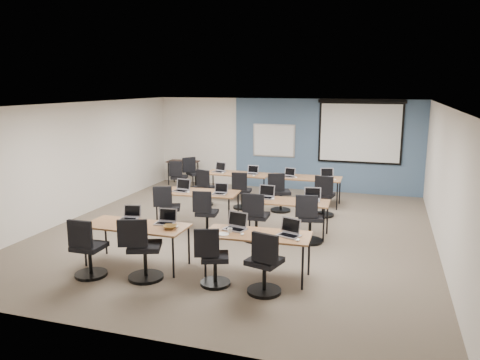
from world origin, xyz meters
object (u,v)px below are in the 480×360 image
(laptop_5, at_px, (220,191))
(task_chair_8, at_px, (204,191))
(training_table_mid_left, at_px, (197,194))
(laptop_2, at_px, (236,225))
(task_chair_1, at_px, (142,254))
(task_chair_6, at_px, (256,221))
(laptop_1, at_px, (166,220))
(laptop_11, at_px, (326,176))
(laptop_0, at_px, (130,216))
(utility_table, at_px, (183,164))
(task_chair_5, at_px, (206,217))
(laptop_4, at_px, (182,188))
(laptop_9, at_px, (252,172))
(training_table_back_left, at_px, (237,175))
(task_chair_11, at_px, (323,199))
(task_chair_4, at_px, (168,211))
(training_table_front_left, at_px, (136,227))
(spare_chair_a, at_px, (194,176))
(task_chair_2, at_px, (213,262))
(laptop_3, at_px, (289,231))
(laptop_6, at_px, (266,195))
(task_chair_0, at_px, (88,253))
(laptop_7, at_px, (312,197))
(task_chair_9, at_px, (241,194))
(training_table_back_right, at_px, (305,179))
(task_chair_3, at_px, (264,268))
(projector_screen, at_px, (360,128))
(task_chair_10, at_px, (280,196))
(training_table_mid_right, at_px, (289,203))
(laptop_8, at_px, (220,170))
(whiteboard, at_px, (274,141))
(training_table_front_right, at_px, (258,236))

(laptop_5, relative_size, task_chair_8, 0.31)
(training_table_mid_left, bearing_deg, laptop_2, -58.40)
(task_chair_1, distance_m, task_chair_6, 2.68)
(laptop_1, bearing_deg, laptop_11, 59.74)
(laptop_0, height_order, utility_table, laptop_0)
(laptop_0, xyz_separation_m, laptop_2, (2.00, 0.01, 0.01))
(laptop_5, bearing_deg, task_chair_5, -99.53)
(laptop_4, distance_m, laptop_9, 2.62)
(training_table_back_left, relative_size, task_chair_11, 1.76)
(task_chair_4, bearing_deg, laptop_9, 49.46)
(task_chair_11, bearing_deg, training_table_mid_left, -144.47)
(training_table_front_left, bearing_deg, training_table_back_left, 87.64)
(utility_table, xyz_separation_m, spare_chair_a, (0.61, -0.55, -0.25))
(task_chair_2, bearing_deg, laptop_3, 11.49)
(task_chair_6, bearing_deg, laptop_6, 86.74)
(task_chair_0, xyz_separation_m, laptop_7, (3.11, 3.35, 0.38))
(training_table_front_left, height_order, task_chair_9, task_chair_9)
(laptop_11, bearing_deg, training_table_back_right, 164.45)
(training_table_mid_left, xyz_separation_m, task_chair_3, (2.39, -3.13, -0.27))
(laptop_2, height_order, laptop_4, laptop_2)
(projector_screen, height_order, laptop_4, projector_screen)
(task_chair_10, bearing_deg, laptop_3, -96.98)
(training_table_back_left, bearing_deg, laptop_0, -92.94)
(training_table_back_left, distance_m, laptop_2, 5.00)
(laptop_9, bearing_deg, laptop_2, -75.66)
(laptop_0, distance_m, utility_table, 6.36)
(task_chair_3, bearing_deg, task_chair_4, 153.95)
(training_table_mid_right, relative_size, laptop_8, 4.79)
(laptop_11, bearing_deg, laptop_1, -132.00)
(training_table_front_left, height_order, laptop_11, laptop_11)
(training_table_back_left, height_order, task_chair_4, task_chair_4)
(training_table_mid_left, bearing_deg, training_table_front_left, -94.25)
(task_chair_3, bearing_deg, task_chair_8, 137.17)
(task_chair_2, relative_size, laptop_3, 2.77)
(laptop_5, xyz_separation_m, utility_table, (-2.62, 3.79, -0.13))
(whiteboard, relative_size, laptop_2, 3.55)
(task_chair_8, bearing_deg, task_chair_4, -71.28)
(training_table_front_right, distance_m, task_chair_3, 0.73)
(laptop_9, bearing_deg, training_table_back_right, 1.69)
(laptop_5, bearing_deg, laptop_1, -97.76)
(laptop_1, xyz_separation_m, laptop_3, (2.19, 0.00, 0.00))
(training_table_front_left, bearing_deg, laptop_4, 97.27)
(spare_chair_a, bearing_deg, laptop_4, -118.73)
(projector_screen, xyz_separation_m, laptop_3, (-0.66, -6.53, -1.09))
(training_table_front_left, height_order, task_chair_0, task_chair_0)
(task_chair_0, distance_m, laptop_8, 5.84)
(whiteboard, bearing_deg, laptop_8, -123.93)
(training_table_mid_left, bearing_deg, laptop_5, -8.82)
(laptop_0, height_order, task_chair_8, task_chair_8)
(task_chair_10, distance_m, utility_table, 4.26)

